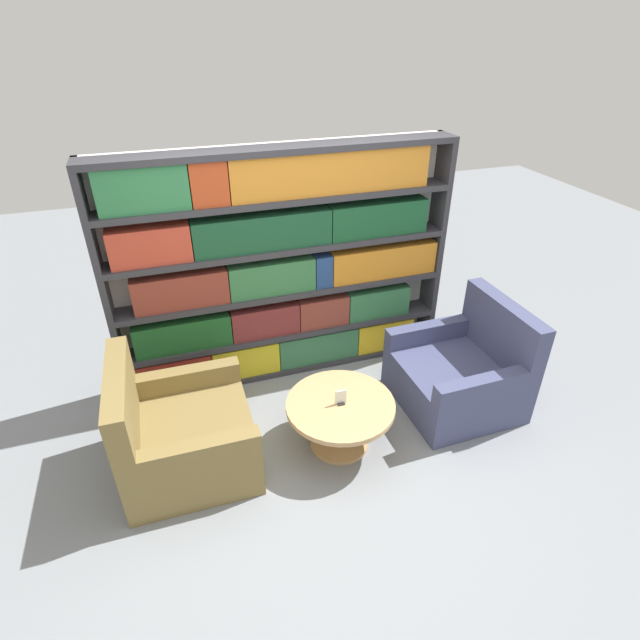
# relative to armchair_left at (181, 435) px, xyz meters

# --- Properties ---
(ground_plane) EXTENTS (14.00, 14.00, 0.00)m
(ground_plane) POSITION_rel_armchair_left_xyz_m (1.06, -0.33, -0.29)
(ground_plane) COLOR gray
(bookshelf) EXTENTS (2.95, 0.30, 2.07)m
(bookshelf) POSITION_rel_armchair_left_xyz_m (1.04, 0.96, 0.74)
(bookshelf) COLOR silver
(bookshelf) RESTS_ON ground_plane
(armchair_left) EXTENTS (0.93, 0.95, 0.92)m
(armchair_left) POSITION_rel_armchair_left_xyz_m (0.00, 0.00, 0.00)
(armchair_left) COLOR olive
(armchair_left) RESTS_ON ground_plane
(armchair_right) EXTENTS (0.94, 0.96, 0.92)m
(armchair_right) POSITION_rel_armchair_left_xyz_m (2.35, 0.00, 0.00)
(armchair_right) COLOR #42476B
(armchair_right) RESTS_ON ground_plane
(coffee_table) EXTENTS (0.83, 0.83, 0.42)m
(coffee_table) POSITION_rel_armchair_left_xyz_m (1.17, -0.18, 0.01)
(coffee_table) COLOR tan
(coffee_table) RESTS_ON ground_plane
(table_sign) EXTENTS (0.09, 0.06, 0.12)m
(table_sign) POSITION_rel_armchair_left_xyz_m (1.17, -0.18, 0.18)
(table_sign) COLOR black
(table_sign) RESTS_ON coffee_table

